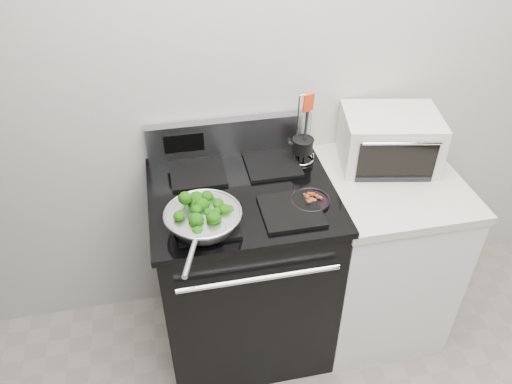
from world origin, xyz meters
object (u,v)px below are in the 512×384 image
object	(u,v)px
skillet	(203,218)
bacon_plate	(310,199)
gas_range	(244,268)
utensil_holder	(303,149)
toaster_oven	(389,139)

from	to	relation	value
skillet	bacon_plate	xyz separation A→B (m)	(0.45, 0.07, -0.03)
gas_range	bacon_plate	xyz separation A→B (m)	(0.26, -0.13, 0.48)
gas_range	utensil_holder	world-z (taller)	utensil_holder
gas_range	utensil_holder	xyz separation A→B (m)	(0.31, 0.18, 0.52)
utensil_holder	toaster_oven	xyz separation A→B (m)	(0.39, -0.05, 0.03)
toaster_oven	skillet	bearing A→B (deg)	-148.67
skillet	toaster_oven	world-z (taller)	toaster_oven
bacon_plate	toaster_oven	bearing A→B (deg)	29.92
skillet	utensil_holder	world-z (taller)	utensil_holder
bacon_plate	toaster_oven	size ratio (longest dim) A/B	0.34
skillet	bacon_plate	bearing A→B (deg)	26.78
utensil_holder	skillet	bearing A→B (deg)	-162.72
bacon_plate	toaster_oven	world-z (taller)	toaster_oven
bacon_plate	utensil_holder	size ratio (longest dim) A/B	0.48
toaster_oven	utensil_holder	bearing A→B (deg)	-175.94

